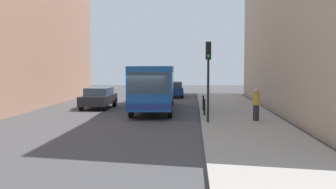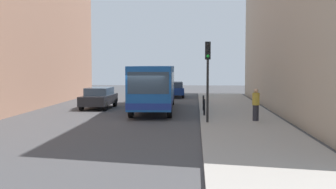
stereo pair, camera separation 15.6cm
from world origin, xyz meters
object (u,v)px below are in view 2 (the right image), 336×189
bollard_near (204,107)px  pedestrian_near_signal (256,105)px  car_beside_bus (99,97)px  car_behind_bus (174,89)px  traffic_light (208,66)px  bus (154,85)px  bollard_mid (203,103)px

bollard_near → pedestrian_near_signal: (2.65, -2.17, 0.37)m
car_beside_bus → car_behind_bus: (4.75, 10.91, 0.00)m
car_behind_bus → bollard_near: 16.00m
car_beside_bus → traffic_light: (7.45, -7.81, 2.22)m
bus → pedestrian_near_signal: bus is taller
bollard_mid → bollard_near: bearing=-90.0°
bus → traffic_light: size_ratio=2.71×
bollard_mid → pedestrian_near_signal: pedestrian_near_signal is taller
bus → traffic_light: (3.40, -6.85, 1.28)m
pedestrian_near_signal → bus: bearing=53.5°
car_behind_bus → traffic_light: 19.04m
bollard_near → bollard_mid: same height
bus → car_beside_bus: bearing=-15.6°
car_beside_bus → bollard_near: size_ratio=4.67×
car_beside_bus → bollard_mid: size_ratio=4.67×
car_behind_bus → bollard_mid: car_behind_bus is taller
bollard_mid → traffic_light: bearing=-89.0°
car_behind_bus → traffic_light: bearing=94.4°
bollard_near → bus: bearing=130.1°
bus → car_behind_bus: (0.70, 11.88, -0.94)m
car_behind_bus → bollard_mid: size_ratio=4.75×
traffic_light → bollard_mid: bearing=91.0°
traffic_light → bollard_mid: size_ratio=4.32×
car_beside_bus → bollard_near: bearing=147.6°
bus → bollard_mid: bearing=159.9°
bollard_mid → car_behind_bus: bearing=101.3°
car_behind_bus → traffic_light: traffic_light is taller
pedestrian_near_signal → bollard_mid: bearing=36.9°
car_behind_bus → bollard_mid: (2.60, -12.94, -0.16)m
traffic_light → pedestrian_near_signal: traffic_light is taller
car_behind_bus → bollard_mid: 13.20m
bollard_near → pedestrian_near_signal: size_ratio=0.56×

